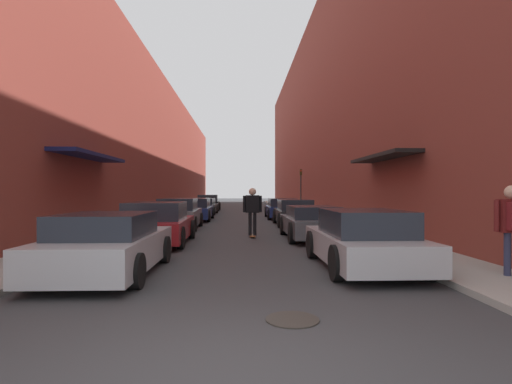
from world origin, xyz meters
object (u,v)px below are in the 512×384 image
object	(u,v)px
parked_car_left_4	(203,206)
traffic_light	(301,185)
parked_car_left_2	(179,214)
parked_car_right_2	(294,213)
parked_car_right_3	(282,209)
parked_car_right_1	(312,222)
parked_car_left_1	(157,224)
parked_car_right_0	(363,240)
parked_car_left_5	(208,203)
skateboarder	(252,207)
manhole_cover	(292,319)
parked_car_left_0	(108,245)
parked_car_left_3	(194,210)

from	to	relation	value
parked_car_left_4	traffic_light	bearing A→B (deg)	12.66
parked_car_left_2	parked_car_left_4	world-z (taller)	parked_car_left_2
parked_car_left_2	traffic_light	xyz separation A→B (m)	(7.46, 13.10, 1.50)
parked_car_right_2	parked_car_right_3	world-z (taller)	parked_car_right_2
parked_car_left_2	parked_car_right_1	bearing A→B (deg)	-36.67
parked_car_left_1	parked_car_right_0	size ratio (longest dim) A/B	1.00
parked_car_left_2	parked_car_right_3	distance (m)	8.50
traffic_light	parked_car_left_5	bearing A→B (deg)	152.22
parked_car_left_1	parked_car_left_2	world-z (taller)	parked_car_left_2
parked_car_left_4	skateboarder	xyz separation A→B (m)	(3.21, -14.83, 0.54)
parked_car_left_4	parked_car_right_0	xyz separation A→B (m)	(5.45, -20.71, 0.05)
parked_car_left_1	parked_car_right_3	distance (m)	12.80
parked_car_left_4	manhole_cover	xyz separation A→B (m)	(3.46, -24.14, -0.56)
manhole_cover	parked_car_left_4	bearing A→B (deg)	98.17
parked_car_right_0	parked_car_right_2	world-z (taller)	parked_car_right_2
parked_car_left_2	manhole_cover	xyz separation A→B (m)	(3.45, -12.73, -0.64)
parked_car_left_4	skateboarder	bearing A→B (deg)	-77.78
parked_car_left_0	parked_car_left_2	size ratio (longest dim) A/B	0.98
parked_car_left_0	parked_car_left_3	world-z (taller)	parked_car_left_3
parked_car_left_3	traffic_light	xyz separation A→B (m)	(7.37, 7.82, 1.54)
parked_car_left_2	parked_car_right_0	bearing A→B (deg)	-59.68
parked_car_right_2	skateboarder	distance (m)	5.41
parked_car_right_3	traffic_light	bearing A→B (deg)	71.64
parked_car_right_2	traffic_light	size ratio (longest dim) A/B	1.36
parked_car_right_0	traffic_light	bearing A→B (deg)	84.84
parked_car_right_1	traffic_light	xyz separation A→B (m)	(2.18, 17.02, 1.58)
parked_car_left_5	parked_car_right_3	bearing A→B (deg)	-62.63
parked_car_left_0	parked_car_left_4	bearing A→B (deg)	90.33
parked_car_left_0	parked_car_left_5	bearing A→B (deg)	90.42
manhole_cover	traffic_light	world-z (taller)	traffic_light
parked_car_left_4	manhole_cover	world-z (taller)	parked_car_left_4
parked_car_left_1	parked_car_right_1	world-z (taller)	parked_car_left_1
parked_car_left_4	traffic_light	xyz separation A→B (m)	(7.47, 1.68, 1.59)
manhole_cover	parked_car_left_0	bearing A→B (deg)	138.63
manhole_cover	skateboarder	bearing A→B (deg)	91.56
parked_car_right_3	skateboarder	bearing A→B (deg)	-101.89
parked_car_left_5	traffic_light	xyz separation A→B (m)	(7.55, -3.98, 1.50)
parked_car_left_0	parked_car_right_0	world-z (taller)	parked_car_right_0
parked_car_left_5	parked_car_right_0	world-z (taller)	parked_car_left_5
parked_car_left_1	manhole_cover	bearing A→B (deg)	-66.41
parked_car_left_0	parked_car_left_3	distance (m)	15.05
parked_car_left_0	parked_car_right_0	distance (m)	5.35
parked_car_right_1	parked_car_right_3	world-z (taller)	parked_car_right_3
parked_car_left_0	parked_car_right_3	distance (m)	17.22
parked_car_left_0	parked_car_left_3	size ratio (longest dim) A/B	0.84
parked_car_left_3	parked_car_right_0	world-z (taller)	parked_car_left_3
parked_car_right_1	parked_car_right_3	bearing A→B (deg)	89.80
parked_car_left_1	parked_car_right_3	size ratio (longest dim) A/B	0.98
parked_car_right_2	manhole_cover	size ratio (longest dim) A/B	6.37
traffic_light	parked_car_left_3	bearing A→B (deg)	-133.29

